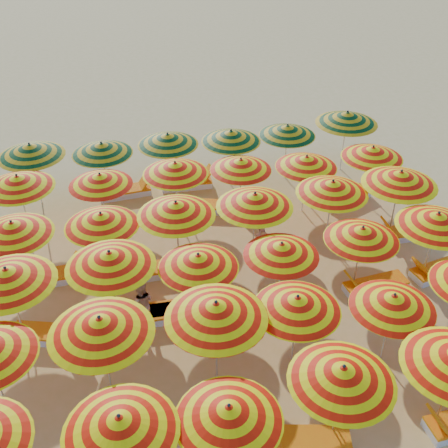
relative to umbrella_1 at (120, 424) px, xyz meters
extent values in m
plane|color=#E1B364|center=(2.94, 5.30, -1.89)|extent=(120.00, 120.00, 0.00)
cone|color=orange|center=(0.00, 0.00, 0.00)|extent=(2.46, 2.46, 0.39)
sphere|color=black|center=(0.00, 0.00, 0.22)|extent=(0.07, 0.07, 0.07)
cylinder|color=silver|center=(1.85, -0.09, -0.92)|extent=(0.04, 0.04, 1.94)
cone|color=orange|center=(1.85, -0.09, -0.08)|extent=(2.07, 2.07, 0.37)
sphere|color=black|center=(1.85, -0.09, 0.14)|extent=(0.06, 0.06, 0.06)
cylinder|color=silver|center=(4.05, 0.26, -0.87)|extent=(0.04, 0.04, 2.03)
cone|color=orange|center=(4.05, 0.26, 0.01)|extent=(2.21, 2.21, 0.39)
sphere|color=black|center=(4.05, 0.26, 0.23)|extent=(0.07, 0.07, 0.07)
cylinder|color=silver|center=(6.27, 0.14, -0.85)|extent=(0.04, 0.04, 2.08)
cylinder|color=silver|center=(-0.27, 2.26, -0.81)|extent=(0.04, 0.04, 2.16)
cone|color=orange|center=(-0.27, 2.26, 0.13)|extent=(2.39, 2.39, 0.41)
sphere|color=black|center=(-0.27, 2.26, 0.36)|extent=(0.07, 0.07, 0.07)
cylinder|color=silver|center=(2.06, 2.21, -0.80)|extent=(0.04, 0.04, 2.17)
cone|color=orange|center=(2.06, 2.21, 0.14)|extent=(2.73, 2.73, 0.41)
sphere|color=black|center=(2.06, 2.21, 0.38)|extent=(0.07, 0.07, 0.07)
cylinder|color=silver|center=(3.83, 2.32, -0.93)|extent=(0.04, 0.04, 1.93)
cone|color=orange|center=(3.83, 2.32, -0.09)|extent=(2.13, 2.13, 0.37)
sphere|color=black|center=(3.83, 2.32, 0.12)|extent=(0.06, 0.06, 0.06)
cylinder|color=silver|center=(5.90, 2.02, -0.95)|extent=(0.04, 0.04, 1.88)
cone|color=orange|center=(5.90, 2.02, -0.13)|extent=(2.03, 2.03, 0.36)
sphere|color=black|center=(5.90, 2.02, 0.07)|extent=(0.06, 0.06, 0.06)
cylinder|color=silver|center=(-2.26, 4.22, -0.82)|extent=(0.04, 0.04, 2.14)
cone|color=orange|center=(-2.26, 4.22, 0.10)|extent=(2.22, 2.22, 0.41)
sphere|color=black|center=(-2.26, 4.22, 0.34)|extent=(0.07, 0.07, 0.07)
cylinder|color=silver|center=(-0.02, 4.40, -0.83)|extent=(0.04, 0.04, 2.12)
cone|color=orange|center=(-0.02, 4.40, 0.09)|extent=(2.69, 2.69, 0.40)
sphere|color=black|center=(-0.02, 4.40, 0.32)|extent=(0.07, 0.07, 0.07)
cylinder|color=silver|center=(2.00, 4.16, -0.92)|extent=(0.04, 0.04, 1.93)
cone|color=orange|center=(2.00, 4.16, -0.09)|extent=(2.21, 2.21, 0.37)
sphere|color=black|center=(2.00, 4.16, 0.12)|extent=(0.06, 0.06, 0.06)
cylinder|color=silver|center=(4.05, 4.27, -0.96)|extent=(0.04, 0.04, 1.87)
cone|color=orange|center=(4.05, 4.27, -0.15)|extent=(2.09, 2.09, 0.36)
sphere|color=black|center=(4.05, 4.27, 0.06)|extent=(0.06, 0.06, 0.06)
cylinder|color=silver|center=(6.19, 4.44, -0.93)|extent=(0.04, 0.04, 1.91)
cone|color=orange|center=(6.19, 4.44, -0.10)|extent=(1.94, 1.94, 0.36)
sphere|color=black|center=(6.19, 4.44, 0.11)|extent=(0.06, 0.06, 0.06)
cylinder|color=silver|center=(8.20, 4.44, -0.85)|extent=(0.04, 0.04, 2.07)
cone|color=orange|center=(8.20, 4.44, 0.05)|extent=(2.46, 2.46, 0.40)
sphere|color=black|center=(8.20, 4.44, 0.27)|extent=(0.07, 0.07, 0.07)
cylinder|color=silver|center=(-2.37, 6.25, -0.88)|extent=(0.04, 0.04, 2.02)
cone|color=orange|center=(-2.37, 6.25, -0.01)|extent=(2.04, 2.04, 0.38)
sphere|color=black|center=(-2.37, 6.25, 0.21)|extent=(0.07, 0.07, 0.07)
cylinder|color=silver|center=(-0.19, 6.28, -0.91)|extent=(0.04, 0.04, 1.96)
cone|color=orange|center=(-0.19, 6.28, -0.06)|extent=(2.44, 2.44, 0.37)
sphere|color=black|center=(-0.19, 6.28, 0.16)|extent=(0.07, 0.07, 0.07)
cylinder|color=silver|center=(1.75, 6.23, -0.85)|extent=(0.04, 0.04, 2.09)
cone|color=orange|center=(1.75, 6.23, 0.06)|extent=(2.22, 2.22, 0.40)
sphere|color=black|center=(1.75, 6.23, 0.29)|extent=(0.07, 0.07, 0.07)
cylinder|color=silver|center=(3.87, 6.23, -0.84)|extent=(0.04, 0.04, 2.10)
cone|color=orange|center=(3.87, 6.23, 0.07)|extent=(2.78, 2.78, 0.40)
sphere|color=black|center=(3.87, 6.23, 0.30)|extent=(0.07, 0.07, 0.07)
cylinder|color=silver|center=(6.17, 6.53, -0.87)|extent=(0.04, 0.04, 2.04)
cone|color=orange|center=(6.17, 6.53, 0.01)|extent=(2.21, 2.21, 0.39)
sphere|color=black|center=(6.17, 6.53, 0.24)|extent=(0.07, 0.07, 0.07)
cylinder|color=silver|center=(8.16, 6.47, -0.81)|extent=(0.04, 0.04, 2.15)
cone|color=orange|center=(8.16, 6.47, 0.12)|extent=(2.59, 2.59, 0.41)
sphere|color=black|center=(8.16, 6.47, 0.36)|extent=(0.07, 0.07, 0.07)
cylinder|color=silver|center=(-2.47, 8.58, -0.87)|extent=(0.04, 0.04, 2.03)
cone|color=orange|center=(-2.47, 8.58, 0.00)|extent=(2.54, 2.54, 0.39)
sphere|color=black|center=(-2.47, 8.58, 0.23)|extent=(0.07, 0.07, 0.07)
cylinder|color=silver|center=(-0.19, 8.51, -0.95)|extent=(0.04, 0.04, 1.87)
cone|color=orange|center=(-0.19, 8.51, -0.15)|extent=(1.96, 1.96, 0.36)
sphere|color=black|center=(-0.19, 8.51, 0.06)|extent=(0.06, 0.06, 0.06)
cylinder|color=silver|center=(2.02, 8.56, -0.90)|extent=(0.04, 0.04, 1.98)
cone|color=orange|center=(2.02, 8.56, -0.04)|extent=(2.34, 2.34, 0.38)
sphere|color=black|center=(2.02, 8.56, 0.17)|extent=(0.07, 0.07, 0.07)
cylinder|color=silver|center=(4.01, 8.54, -0.94)|extent=(0.04, 0.04, 1.89)
cone|color=orange|center=(4.01, 8.54, -0.12)|extent=(2.43, 2.43, 0.36)
sphere|color=black|center=(4.01, 8.54, 0.08)|extent=(0.06, 0.06, 0.06)
cylinder|color=silver|center=(6.00, 8.29, -0.93)|extent=(0.04, 0.04, 1.91)
cone|color=orange|center=(6.00, 8.29, -0.11)|extent=(2.33, 2.33, 0.36)
sphere|color=black|center=(6.00, 8.29, 0.10)|extent=(0.06, 0.06, 0.06)
cylinder|color=silver|center=(8.20, 8.41, -0.92)|extent=(0.04, 0.04, 1.95)
cone|color=orange|center=(8.20, 8.41, -0.07)|extent=(2.57, 2.57, 0.37)
sphere|color=black|center=(8.20, 8.41, 0.14)|extent=(0.06, 0.06, 0.06)
cylinder|color=silver|center=(-2.26, 10.40, -0.85)|extent=(0.04, 0.04, 2.09)
cone|color=#625806|center=(-2.26, 10.40, 0.06)|extent=(2.28, 2.28, 0.40)
sphere|color=black|center=(-2.26, 10.40, 0.29)|extent=(0.07, 0.07, 0.07)
cylinder|color=silver|center=(-0.10, 10.36, -0.92)|extent=(0.04, 0.04, 1.94)
cone|color=#625806|center=(-0.10, 10.36, -0.08)|extent=(2.57, 2.57, 0.37)
sphere|color=black|center=(-0.10, 10.36, 0.13)|extent=(0.06, 0.06, 0.06)
cylinder|color=silver|center=(2.01, 10.48, -0.89)|extent=(0.04, 0.04, 1.99)
cone|color=#625806|center=(2.01, 10.48, -0.03)|extent=(2.27, 2.27, 0.38)
sphere|color=black|center=(2.01, 10.48, 0.19)|extent=(0.07, 0.07, 0.07)
cylinder|color=silver|center=(4.08, 10.34, -0.90)|extent=(0.04, 0.04, 1.98)
cone|color=#625806|center=(4.08, 10.34, -0.04)|extent=(2.23, 2.23, 0.38)
sphere|color=black|center=(4.08, 10.34, 0.17)|extent=(0.07, 0.07, 0.07)
cylinder|color=silver|center=(6.05, 10.49, -0.93)|extent=(0.04, 0.04, 1.92)
cone|color=#625806|center=(6.05, 10.49, -0.09)|extent=(2.54, 2.54, 0.37)
sphere|color=black|center=(6.05, 10.49, 0.12)|extent=(0.06, 0.06, 0.06)
cylinder|color=silver|center=(8.20, 10.63, -0.82)|extent=(0.04, 0.04, 2.14)
cone|color=#625806|center=(8.20, 10.63, 0.11)|extent=(2.28, 2.28, 0.41)
sphere|color=black|center=(8.20, 10.63, 0.35)|extent=(0.07, 0.07, 0.07)
cube|color=white|center=(3.50, 0.17, -1.79)|extent=(1.78, 0.91, 0.20)
cube|color=orange|center=(3.50, 0.17, -1.66)|extent=(1.78, 0.91, 0.06)
cube|color=orange|center=(2.81, 0.31, -1.44)|extent=(0.47, 0.64, 0.48)
cube|color=orange|center=(6.12, -0.10, -1.44)|extent=(0.40, 0.60, 0.48)
cube|color=white|center=(-1.71, 4.14, -1.79)|extent=(1.79, 1.04, 0.20)
cube|color=orange|center=(-1.71, 4.14, -1.66)|extent=(1.79, 1.04, 0.06)
cube|color=orange|center=(-1.04, 3.95, -1.44)|extent=(0.51, 0.66, 0.48)
cube|color=white|center=(0.53, 4.38, -1.79)|extent=(1.71, 0.61, 0.20)
cube|color=orange|center=(0.53, 4.38, -1.66)|extent=(1.71, 0.61, 0.06)
cube|color=orange|center=(-0.17, 4.39, -1.44)|extent=(0.37, 0.59, 0.48)
cube|color=white|center=(1.45, 4.29, -1.79)|extent=(1.71, 0.60, 0.20)
cube|color=orange|center=(1.45, 4.29, -1.66)|extent=(1.71, 0.60, 0.06)
cube|color=orange|center=(2.15, 4.28, -1.44)|extent=(0.37, 0.58, 0.48)
cube|color=white|center=(6.74, 4.25, -1.79)|extent=(1.76, 0.79, 0.20)
cube|color=orange|center=(6.74, 4.25, -1.66)|extent=(1.76, 0.79, 0.06)
cube|color=orange|center=(6.05, 4.17, -1.44)|extent=(0.43, 0.62, 0.48)
cube|color=white|center=(8.75, 4.51, -1.79)|extent=(1.79, 0.95, 0.20)
cube|color=orange|center=(8.75, 4.51, -1.66)|extent=(1.79, 0.95, 0.06)
cube|color=orange|center=(8.07, 4.35, -1.44)|extent=(0.49, 0.65, 0.48)
cube|color=white|center=(-1.82, 6.30, -1.79)|extent=(1.73, 0.68, 0.20)
cube|color=orange|center=(-1.82, 6.30, -1.66)|extent=(1.73, 0.68, 0.06)
cube|color=orange|center=(-1.13, 6.34, -1.44)|extent=(0.40, 0.60, 0.48)
cube|color=white|center=(1.20, 6.04, -1.79)|extent=(1.72, 0.63, 0.20)
cube|color=orange|center=(1.20, 6.04, -1.66)|extent=(1.72, 0.63, 0.06)
cube|color=orange|center=(0.50, 6.02, -1.44)|extent=(0.38, 0.59, 0.48)
cube|color=white|center=(8.71, 6.31, -1.79)|extent=(1.71, 0.60, 0.20)
cube|color=orange|center=(8.71, 6.31, -1.66)|extent=(1.71, 0.60, 0.06)
cube|color=orange|center=(8.01, 6.30, -1.44)|extent=(0.37, 0.58, 0.48)
cube|color=white|center=(3.46, 8.78, -1.79)|extent=(1.79, 1.02, 0.20)
cube|color=orange|center=(3.46, 8.78, -1.66)|extent=(1.79, 1.02, 0.06)
cube|color=orange|center=(4.13, 8.59, -1.44)|extent=(0.51, 0.66, 0.48)
cube|color=white|center=(7.65, 8.56, -1.79)|extent=(1.79, 1.21, 0.20)
cube|color=orange|center=(7.65, 8.56, -1.66)|extent=(1.79, 1.21, 0.06)
cube|color=orange|center=(7.01, 8.28, -1.44)|extent=(0.57, 0.68, 0.48)
cube|color=white|center=(0.45, 10.34, -1.79)|extent=(1.75, 0.77, 0.20)
cube|color=orange|center=(0.45, 10.34, -1.66)|extent=(1.75, 0.77, 0.06)
cube|color=orange|center=(1.15, 10.42, -1.44)|extent=(0.43, 0.62, 0.48)
cube|color=white|center=(2.56, 10.47, -1.79)|extent=(1.71, 0.60, 0.20)
cube|color=orange|center=(2.56, 10.47, -1.66)|extent=(1.71, 0.60, 0.06)
cube|color=orange|center=(3.26, 10.46, -1.44)|extent=(0.37, 0.58, 0.48)
imported|color=tan|center=(0.59, 4.21, -1.23)|extent=(0.69, 0.57, 1.32)
imported|color=tan|center=(4.38, 7.33, -1.10)|extent=(0.65, 0.68, 1.58)
camera|label=1|loc=(0.58, -6.00, 8.14)|focal=45.00mm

